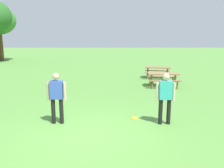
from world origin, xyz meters
name	(u,v)px	position (x,y,z in m)	size (l,w,h in m)	color
ground_plane	(87,136)	(0.00, 0.00, 0.00)	(120.00, 120.00, 0.00)	#568E3D
person_thrower	(58,95)	(-1.03, 1.00, 0.94)	(0.61, 0.23, 1.64)	black
person_catcher	(166,95)	(2.39, 0.95, 0.94)	(0.61, 0.23, 1.64)	black
frisbee	(136,118)	(1.50, 1.45, 0.01)	(0.25, 0.25, 0.03)	yellow
picnic_table_near	(164,77)	(3.61, 6.74, 0.56)	(1.77, 1.51, 0.77)	olive
picnic_table_far	(159,70)	(3.83, 9.56, 0.56)	(1.93, 1.70, 0.77)	olive
tree_broad_center	(0,21)	(-12.56, 21.87, 4.68)	(3.89, 3.89, 6.39)	brown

